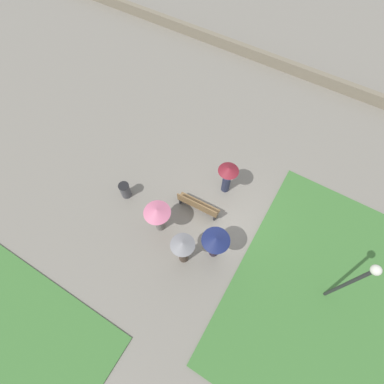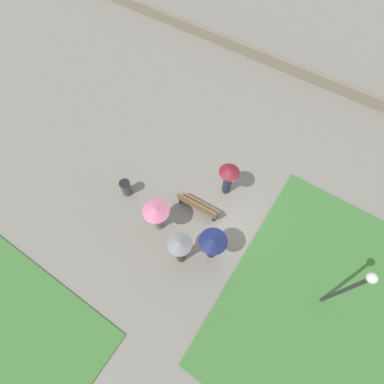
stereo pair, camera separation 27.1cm
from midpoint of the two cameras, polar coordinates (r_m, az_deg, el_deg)
The scene contains 10 objects.
ground_plane at distance 13.70m, azimuth 5.73°, elevation -3.50°, with size 90.00×90.00×0.00m, color gray.
lawn_patch_near at distance 13.61m, azimuth 25.48°, elevation -18.72°, with size 7.95×9.62×0.06m.
parapet_wall at distance 19.93m, azimuth 20.61°, elevation 20.41°, with size 45.00×0.35×0.68m.
park_bench at distance 13.21m, azimuth 0.54°, elevation -2.57°, with size 1.95×0.50×0.90m.
lamp_post at distance 11.20m, azimuth 28.06°, elevation -14.54°, with size 0.32×0.32×3.97m.
trash_bin at distance 13.99m, azimuth -13.15°, elevation 0.31°, with size 0.49×0.49×0.85m.
crowd_person_pink at distance 12.22m, azimuth -7.18°, elevation -4.34°, with size 1.11×1.11×1.77m.
crowd_person_maroon at distance 13.23m, azimuth 6.18°, elevation 3.02°, with size 0.90×0.90×1.79m.
crowd_person_navy at distance 11.72m, azimuth 3.80°, elevation -9.59°, with size 1.11×1.11×1.78m.
crowd_person_grey at distance 11.64m, azimuth -2.41°, elevation -10.71°, with size 0.94×0.94×1.95m.
Camera 1 is at (-1.70, 5.75, 12.33)m, focal length 28.00 mm.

